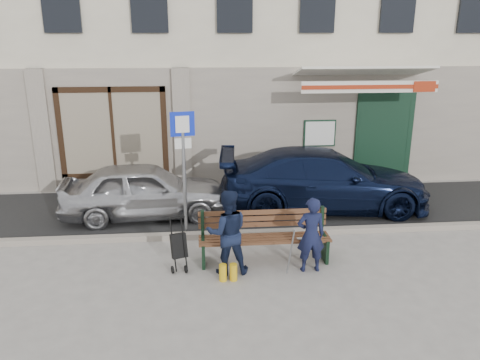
{
  "coord_description": "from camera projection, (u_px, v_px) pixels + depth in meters",
  "views": [
    {
      "loc": [
        -0.97,
        -7.38,
        4.0
      ],
      "look_at": [
        -0.17,
        1.6,
        1.2
      ],
      "focal_mm": 35.0,
      "sensor_mm": 36.0,
      "label": 1
    }
  ],
  "objects": [
    {
      "name": "ground",
      "position": [
        257.0,
        271.0,
        8.29
      ],
      "size": [
        80.0,
        80.0,
        0.0
      ],
      "primitive_type": "plane",
      "color": "#9E9991",
      "rests_on": "ground"
    },
    {
      "name": "asphalt_lane",
      "position": [
        241.0,
        209.0,
        11.24
      ],
      "size": [
        60.0,
        3.2,
        0.01
      ],
      "primitive_type": "cube",
      "color": "#282828",
      "rests_on": "ground"
    },
    {
      "name": "curb",
      "position": [
        248.0,
        234.0,
        9.7
      ],
      "size": [
        60.0,
        0.18,
        0.12
      ],
      "primitive_type": "cube",
      "color": "#9E9384",
      "rests_on": "ground"
    },
    {
      "name": "building",
      "position": [
        226.0,
        3.0,
        14.85
      ],
      "size": [
        20.0,
        8.27,
        10.0
      ],
      "color": "beige",
      "rests_on": "ground"
    },
    {
      "name": "car_silver",
      "position": [
        144.0,
        190.0,
        10.61
      ],
      "size": [
        3.8,
        1.73,
        1.27
      ],
      "primitive_type": "imported",
      "rotation": [
        0.0,
        0.0,
        1.64
      ],
      "color": "#B7B8BC",
      "rests_on": "ground"
    },
    {
      "name": "car_navy",
      "position": [
        324.0,
        179.0,
        11.12
      ],
      "size": [
        5.08,
        2.41,
        1.43
      ],
      "primitive_type": "imported",
      "rotation": [
        0.0,
        0.0,
        1.49
      ],
      "color": "black",
      "rests_on": "ground"
    },
    {
      "name": "parking_sign",
      "position": [
        184.0,
        155.0,
        9.25
      ],
      "size": [
        0.48,
        0.12,
        2.59
      ],
      "rotation": [
        0.0,
        0.0,
        0.18
      ],
      "color": "gray",
      "rests_on": "ground"
    },
    {
      "name": "bench",
      "position": [
        262.0,
        238.0,
        8.53
      ],
      "size": [
        2.4,
        1.17,
        0.98
      ],
      "color": "brown",
      "rests_on": "ground"
    },
    {
      "name": "man",
      "position": [
        311.0,
        235.0,
        8.12
      ],
      "size": [
        0.5,
        0.34,
        1.36
      ],
      "primitive_type": "imported",
      "rotation": [
        0.0,
        0.0,
        3.16
      ],
      "color": "#131836",
      "rests_on": "ground"
    },
    {
      "name": "woman",
      "position": [
        227.0,
        232.0,
        8.04
      ],
      "size": [
        0.77,
        0.62,
        1.52
      ],
      "primitive_type": "imported",
      "rotation": [
        0.0,
        0.0,
        3.2
      ],
      "color": "#121B34",
      "rests_on": "ground"
    },
    {
      "name": "stroller",
      "position": [
        179.0,
        247.0,
        8.27
      ],
      "size": [
        0.33,
        0.43,
        0.94
      ],
      "rotation": [
        0.0,
        0.0,
        0.31
      ],
      "color": "black",
      "rests_on": "ground"
    }
  ]
}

